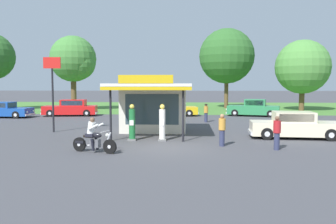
{
  "coord_description": "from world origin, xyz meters",
  "views": [
    {
      "loc": [
        1.1,
        -16.59,
        3.03
      ],
      "look_at": [
        -0.12,
        3.86,
        1.4
      ],
      "focal_mm": 37.09,
      "sensor_mm": 36.0,
      "label": 1
    }
  ],
  "objects_px": {
    "motorcycle_with_rider": "(93,138)",
    "parked_car_back_row_left": "(71,108)",
    "parked_car_back_row_centre_left": "(170,109)",
    "featured_classic_sedan": "(295,126)",
    "bystander_chatting_near_pumps": "(206,112)",
    "gas_pump_offside": "(162,124)",
    "parked_car_back_row_centre": "(2,110)",
    "bystander_strolling_foreground": "(222,129)",
    "gas_pump_nearside": "(132,124)",
    "roadside_pole_sign": "(52,81)",
    "bystander_leaning_by_kiosk": "(277,132)",
    "parked_car_back_row_far_left": "(254,109)"
  },
  "relations": [
    {
      "from": "parked_car_back_row_centre_left",
      "to": "bystander_leaning_by_kiosk",
      "type": "xyz_separation_m",
      "value": [
        5.87,
        -17.0,
        0.17
      ]
    },
    {
      "from": "bystander_strolling_foreground",
      "to": "featured_classic_sedan",
      "type": "bearing_deg",
      "value": 32.98
    },
    {
      "from": "gas_pump_nearside",
      "to": "bystander_strolling_foreground",
      "type": "height_order",
      "value": "gas_pump_nearside"
    },
    {
      "from": "featured_classic_sedan",
      "to": "parked_car_back_row_centre",
      "type": "bearing_deg",
      "value": 154.72
    },
    {
      "from": "featured_classic_sedan",
      "to": "bystander_chatting_near_pumps",
      "type": "xyz_separation_m",
      "value": [
        -4.6,
        8.07,
        0.09
      ]
    },
    {
      "from": "motorcycle_with_rider",
      "to": "featured_classic_sedan",
      "type": "bearing_deg",
      "value": 24.97
    },
    {
      "from": "motorcycle_with_rider",
      "to": "parked_car_back_row_left",
      "type": "relative_size",
      "value": 0.4
    },
    {
      "from": "gas_pump_offside",
      "to": "bystander_chatting_near_pumps",
      "type": "bearing_deg",
      "value": 73.42
    },
    {
      "from": "gas_pump_nearside",
      "to": "featured_classic_sedan",
      "type": "height_order",
      "value": "gas_pump_nearside"
    },
    {
      "from": "gas_pump_offside",
      "to": "bystander_leaning_by_kiosk",
      "type": "height_order",
      "value": "gas_pump_offside"
    },
    {
      "from": "featured_classic_sedan",
      "to": "bystander_leaning_by_kiosk",
      "type": "height_order",
      "value": "bystander_leaning_by_kiosk"
    },
    {
      "from": "parked_car_back_row_left",
      "to": "motorcycle_with_rider",
      "type": "bearing_deg",
      "value": -68.06
    },
    {
      "from": "gas_pump_nearside",
      "to": "gas_pump_offside",
      "type": "distance_m",
      "value": 1.64
    },
    {
      "from": "featured_classic_sedan",
      "to": "parked_car_back_row_centre",
      "type": "distance_m",
      "value": 25.6
    },
    {
      "from": "gas_pump_offside",
      "to": "featured_classic_sedan",
      "type": "relative_size",
      "value": 0.38
    },
    {
      "from": "bystander_leaning_by_kiosk",
      "to": "motorcycle_with_rider",
      "type": "bearing_deg",
      "value": -172.52
    },
    {
      "from": "gas_pump_nearside",
      "to": "parked_car_back_row_far_left",
      "type": "xyz_separation_m",
      "value": [
        9.27,
        15.09,
        -0.18
      ]
    },
    {
      "from": "parked_car_back_row_centre",
      "to": "gas_pump_offside",
      "type": "bearing_deg",
      "value": -37.99
    },
    {
      "from": "parked_car_back_row_centre_left",
      "to": "bystander_chatting_near_pumps",
      "type": "height_order",
      "value": "bystander_chatting_near_pumps"
    },
    {
      "from": "parked_car_back_row_centre",
      "to": "bystander_chatting_near_pumps",
      "type": "relative_size",
      "value": 3.75
    },
    {
      "from": "gas_pump_nearside",
      "to": "parked_car_back_row_centre_left",
      "type": "height_order",
      "value": "gas_pump_nearside"
    },
    {
      "from": "gas_pump_offside",
      "to": "bystander_leaning_by_kiosk",
      "type": "relative_size",
      "value": 1.24
    },
    {
      "from": "gas_pump_nearside",
      "to": "bystander_chatting_near_pumps",
      "type": "height_order",
      "value": "gas_pump_nearside"
    },
    {
      "from": "gas_pump_nearside",
      "to": "bystander_chatting_near_pumps",
      "type": "xyz_separation_m",
      "value": [
        4.45,
        9.43,
        -0.12
      ]
    },
    {
      "from": "parked_car_back_row_centre_left",
      "to": "gas_pump_nearside",
      "type": "bearing_deg",
      "value": -94.89
    },
    {
      "from": "parked_car_back_row_centre",
      "to": "featured_classic_sedan",
      "type": "bearing_deg",
      "value": -25.28
    },
    {
      "from": "parked_car_back_row_centre_left",
      "to": "bystander_strolling_foreground",
      "type": "xyz_separation_m",
      "value": [
        3.44,
        -16.15,
        0.18
      ]
    },
    {
      "from": "gas_pump_nearside",
      "to": "parked_car_back_row_left",
      "type": "bearing_deg",
      "value": 120.16
    },
    {
      "from": "bystander_strolling_foreground",
      "to": "bystander_leaning_by_kiosk",
      "type": "bearing_deg",
      "value": -19.11
    },
    {
      "from": "gas_pump_offside",
      "to": "bystander_leaning_by_kiosk",
      "type": "distance_m",
      "value": 5.96
    },
    {
      "from": "parked_car_back_row_centre_left",
      "to": "parked_car_back_row_left",
      "type": "bearing_deg",
      "value": -177.69
    },
    {
      "from": "gas_pump_nearside",
      "to": "roadside_pole_sign",
      "type": "height_order",
      "value": "roadside_pole_sign"
    },
    {
      "from": "parked_car_back_row_left",
      "to": "gas_pump_offside",
      "type": "bearing_deg",
      "value": -55.18
    },
    {
      "from": "bystander_strolling_foreground",
      "to": "gas_pump_nearside",
      "type": "bearing_deg",
      "value": 162.65
    },
    {
      "from": "bystander_leaning_by_kiosk",
      "to": "gas_pump_nearside",
      "type": "bearing_deg",
      "value": 162.05
    },
    {
      "from": "bystander_strolling_foreground",
      "to": "bystander_leaning_by_kiosk",
      "type": "relative_size",
      "value": 1.0
    },
    {
      "from": "motorcycle_with_rider",
      "to": "parked_car_back_row_left",
      "type": "bearing_deg",
      "value": 111.94
    },
    {
      "from": "parked_car_back_row_far_left",
      "to": "parked_car_back_row_centre_left",
      "type": "bearing_deg",
      "value": -177.11
    },
    {
      "from": "parked_car_back_row_centre",
      "to": "bystander_strolling_foreground",
      "type": "bearing_deg",
      "value": -36.2
    },
    {
      "from": "motorcycle_with_rider",
      "to": "gas_pump_offside",
      "type": "bearing_deg",
      "value": 50.39
    },
    {
      "from": "parked_car_back_row_centre_left",
      "to": "bystander_strolling_foreground",
      "type": "relative_size",
      "value": 3.5
    },
    {
      "from": "bystander_strolling_foreground",
      "to": "roadside_pole_sign",
      "type": "bearing_deg",
      "value": 156.47
    },
    {
      "from": "gas_pump_offside",
      "to": "parked_car_back_row_far_left",
      "type": "relative_size",
      "value": 0.38
    },
    {
      "from": "roadside_pole_sign",
      "to": "gas_pump_offside",
      "type": "bearing_deg",
      "value": -22.61
    },
    {
      "from": "parked_car_back_row_centre_left",
      "to": "roadside_pole_sign",
      "type": "height_order",
      "value": "roadside_pole_sign"
    },
    {
      "from": "motorcycle_with_rider",
      "to": "bystander_strolling_foreground",
      "type": "height_order",
      "value": "bystander_strolling_foreground"
    },
    {
      "from": "gas_pump_nearside",
      "to": "gas_pump_offside",
      "type": "height_order",
      "value": "gas_pump_offside"
    },
    {
      "from": "parked_car_back_row_centre_left",
      "to": "bystander_strolling_foreground",
      "type": "bearing_deg",
      "value": -77.99
    },
    {
      "from": "featured_classic_sedan",
      "to": "parked_car_back_row_centre_left",
      "type": "distance_m",
      "value": 15.44
    },
    {
      "from": "gas_pump_offside",
      "to": "motorcycle_with_rider",
      "type": "relative_size",
      "value": 0.92
    }
  ]
}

